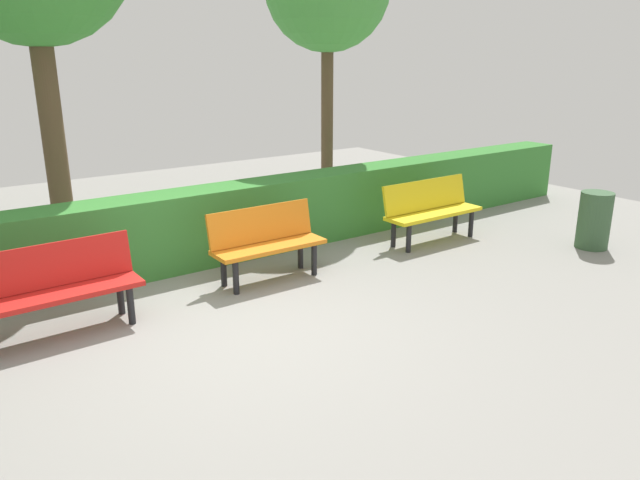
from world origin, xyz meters
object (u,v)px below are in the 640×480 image
object	(u,v)px
bench_yellow	(431,208)
trash_bin	(594,220)
bench_red	(50,286)
bench_orange	(266,240)

from	to	relation	value
bench_yellow	trash_bin	xyz separation A→B (m)	(-1.58, 1.55, -0.09)
bench_yellow	trash_bin	bearing A→B (deg)	135.63
bench_red	trash_bin	distance (m)	6.83
bench_red	bench_yellow	bearing A→B (deg)	179.49
bench_yellow	bench_red	xyz separation A→B (m)	(5.08, 0.04, 0.00)
bench_yellow	bench_red	world-z (taller)	bench_red
bench_yellow	bench_red	size ratio (longest dim) A/B	0.95
trash_bin	bench_orange	bearing A→B (deg)	-20.48
bench_red	trash_bin	size ratio (longest dim) A/B	2.09
bench_orange	trash_bin	world-z (taller)	bench_orange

